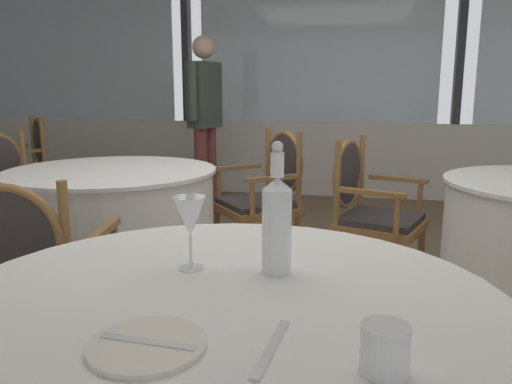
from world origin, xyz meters
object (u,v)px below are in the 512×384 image
object	(u,v)px
wine_glass	(190,218)
diner_person_0	(205,113)
water_bottle	(277,221)
dining_chair_0_2	(268,190)
dining_chair_1_2	(367,204)
side_plate	(147,345)
dining_chair_0_1	(30,273)
dining_chair_2_0	(27,161)
dining_chair_0_0	(9,189)
water_tumbler	(385,349)

from	to	relation	value
wine_glass	diner_person_0	size ratio (longest dim) A/B	0.11
water_bottle	dining_chair_0_2	world-z (taller)	water_bottle
wine_glass	dining_chair_1_2	xyz separation A→B (m)	(0.45, 1.86, -0.36)
side_plate	dining_chair_0_1	xyz separation A→B (m)	(-0.86, 0.84, -0.25)
dining_chair_1_2	side_plate	bearing A→B (deg)	-80.56
dining_chair_0_2	dining_chair_2_0	world-z (taller)	dining_chair_2_0
dining_chair_0_0	dining_chair_0_1	bearing A→B (deg)	-29.99
side_plate	water_bottle	xyz separation A→B (m)	(0.16, 0.42, 0.12)
water_tumbler	dining_chair_0_0	bearing A→B (deg)	137.38
side_plate	dining_chair_0_1	world-z (taller)	dining_chair_0_1
dining_chair_2_0	diner_person_0	size ratio (longest dim) A/B	0.56
water_bottle	dining_chair_0_1	xyz separation A→B (m)	(-1.02, 0.43, -0.37)
dining_chair_2_0	dining_chair_0_0	bearing A→B (deg)	74.03
wine_glass	dining_chair_0_2	distance (m)	2.14
dining_chair_0_0	dining_chair_2_0	world-z (taller)	dining_chair_2_0
wine_glass	diner_person_0	world-z (taller)	diner_person_0
wine_glass	water_tumbler	distance (m)	0.60
side_plate	water_tumbler	xyz separation A→B (m)	(0.40, 0.01, 0.03)
water_bottle	wine_glass	size ratio (longest dim) A/B	1.74
side_plate	dining_chair_0_2	world-z (taller)	dining_chair_0_2
water_bottle	dining_chair_0_1	distance (m)	1.16
water_bottle	diner_person_0	bearing A→B (deg)	110.05
wine_glass	dining_chair_2_0	world-z (taller)	dining_chair_2_0
water_bottle	dining_chair_2_0	xyz separation A→B (m)	(-2.85, 2.94, -0.33)
dining_chair_0_0	dining_chair_1_2	world-z (taller)	dining_chair_1_2
dining_chair_1_2	water_bottle	bearing A→B (deg)	-78.02
side_plate	dining_chair_1_2	distance (m)	2.30
wine_glass	dining_chair_0_2	size ratio (longest dim) A/B	0.19
water_bottle	dining_chair_0_2	xyz separation A→B (m)	(-0.40, 2.08, -0.34)
dining_chair_0_1	dining_chair_0_2	world-z (taller)	dining_chair_0_2
water_bottle	dining_chair_0_1	world-z (taller)	water_bottle
dining_chair_0_0	dining_chair_1_2	bearing A→B (deg)	21.64
wine_glass	dining_chair_2_0	xyz separation A→B (m)	(-2.63, 2.97, -0.33)
water_tumbler	water_bottle	bearing A→B (deg)	120.47
water_tumbler	wine_glass	bearing A→B (deg)	139.69
dining_chair_0_0	wine_glass	bearing A→B (deg)	-22.86
dining_chair_2_0	side_plate	bearing A→B (deg)	81.40
water_tumbler	dining_chair_1_2	bearing A→B (deg)	90.01
water_bottle	water_tumbler	size ratio (longest dim) A/B	4.09
wine_glass	dining_chair_2_0	bearing A→B (deg)	131.62
wine_glass	dining_chair_1_2	size ratio (longest dim) A/B	0.20
water_tumbler	dining_chair_2_0	size ratio (longest dim) A/B	0.08
side_plate	water_tumbler	world-z (taller)	water_tumbler
dining_chair_0_2	dining_chair_1_2	distance (m)	0.69
dining_chair_0_1	water_tumbler	bearing A→B (deg)	-133.45
water_tumbler	diner_person_0	distance (m)	4.38
dining_chair_0_1	dining_chair_2_0	world-z (taller)	dining_chair_2_0
wine_glass	diner_person_0	bearing A→B (deg)	106.96
water_tumbler	dining_chair_0_0	world-z (taller)	dining_chair_0_0
side_plate	water_bottle	bearing A→B (deg)	69.35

